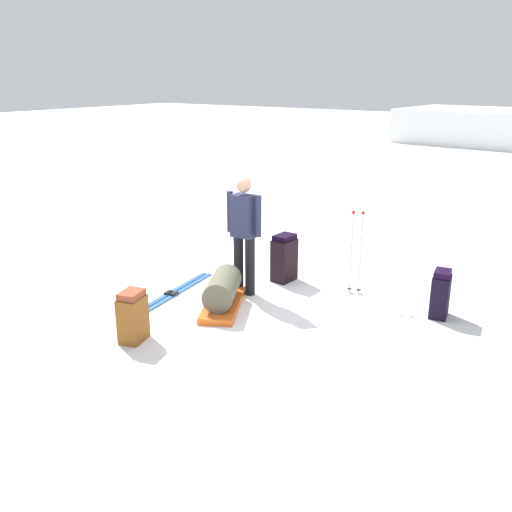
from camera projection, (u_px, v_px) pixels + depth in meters
The scene contains 9 objects.
ground_plane at pixel (256, 304), 7.77m from camera, with size 80.00×80.00×0.00m, color white.
skier_standing at pixel (244, 229), 7.87m from camera, with size 0.57×0.22×1.70m.
ski_pair_near at pixel (171, 294), 8.08m from camera, with size 0.45×1.98×0.05m.
backpack_large_dark at pixel (284, 258), 8.55m from camera, with size 0.28×0.38×0.73m.
backpack_bright at pixel (440, 294), 7.29m from camera, with size 0.27×0.36×0.64m.
backpack_small_spare at pixel (133, 317), 6.62m from camera, with size 0.33×0.40×0.63m.
ski_poles_planted_near at pixel (356, 248), 7.95m from camera, with size 0.20×0.11×1.22m.
gear_sled at pixel (223, 292), 7.58m from camera, with size 0.96×1.27×0.49m.
thermos_bottle at pixel (248, 242), 10.17m from camera, with size 0.07×0.07×0.26m, color #287C30.
Camera 1 is at (4.11, -5.89, 3.04)m, focal length 39.43 mm.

